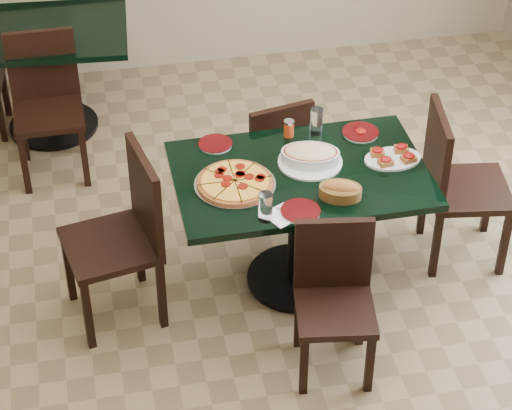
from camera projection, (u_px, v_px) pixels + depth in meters
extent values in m
plane|color=olive|center=(269.00, 308.00, 5.45)|extent=(5.50, 5.50, 0.00)
cube|color=black|center=(300.00, 175.00, 5.19)|extent=(1.32, 0.85, 0.04)
cylinder|color=black|center=(298.00, 231.00, 5.42)|extent=(0.11, 0.11, 0.71)
cylinder|color=black|center=(297.00, 278.00, 5.63)|extent=(0.56, 0.56, 0.03)
cube|color=black|center=(40.00, 32.00, 6.42)|extent=(1.17, 0.89, 0.04)
cylinder|color=black|center=(48.00, 82.00, 6.65)|extent=(0.12, 0.12, 0.71)
cylinder|color=black|center=(54.00, 125.00, 6.86)|extent=(0.61, 0.61, 0.03)
cube|color=black|center=(269.00, 155.00, 5.92)|extent=(0.46, 0.46, 0.04)
cube|color=black|center=(281.00, 138.00, 5.65)|extent=(0.39, 0.12, 0.41)
cube|color=black|center=(282.00, 162.00, 6.21)|extent=(0.05, 0.05, 0.37)
cube|color=black|center=(304.00, 191.00, 5.98)|extent=(0.05, 0.05, 0.37)
cube|color=black|center=(233.00, 175.00, 6.11)|extent=(0.05, 0.05, 0.37)
cube|color=black|center=(255.00, 205.00, 5.88)|extent=(0.05, 0.05, 0.37)
cube|color=black|center=(335.00, 311.00, 4.87)|extent=(0.44, 0.44, 0.04)
cube|color=black|center=(333.00, 253.00, 4.87)|extent=(0.39, 0.10, 0.41)
cube|color=black|center=(304.00, 366.00, 4.87)|extent=(0.05, 0.05, 0.37)
cube|color=black|center=(298.00, 319.00, 5.12)|extent=(0.05, 0.05, 0.37)
cube|color=black|center=(370.00, 363.00, 4.88)|extent=(0.05, 0.05, 0.37)
cube|color=black|center=(361.00, 317.00, 5.13)|extent=(0.05, 0.05, 0.37)
cube|color=black|center=(468.00, 190.00, 5.54)|extent=(0.51, 0.51, 0.04)
cube|color=black|center=(437.00, 153.00, 5.38)|extent=(0.11, 0.45, 0.48)
cube|color=black|center=(504.00, 243.00, 5.55)|extent=(0.05, 0.05, 0.44)
cube|color=black|center=(436.00, 246.00, 5.53)|extent=(0.05, 0.05, 0.44)
cube|color=black|center=(488.00, 201.00, 5.85)|extent=(0.05, 0.05, 0.44)
cube|color=black|center=(423.00, 203.00, 5.83)|extent=(0.05, 0.05, 0.44)
cube|color=black|center=(110.00, 245.00, 5.15)|extent=(0.54, 0.54, 0.04)
cube|color=black|center=(145.00, 195.00, 5.05)|extent=(0.13, 0.46, 0.49)
cube|color=black|center=(69.00, 267.00, 5.38)|extent=(0.05, 0.05, 0.45)
cube|color=black|center=(139.00, 249.00, 5.50)|extent=(0.05, 0.05, 0.45)
cube|color=black|center=(88.00, 315.00, 5.09)|extent=(0.05, 0.05, 0.45)
cube|color=black|center=(162.00, 294.00, 5.21)|extent=(0.05, 0.05, 0.45)
cube|color=black|center=(49.00, 115.00, 6.18)|extent=(0.43, 0.43, 0.04)
cube|color=black|center=(42.00, 64.00, 6.18)|extent=(0.43, 0.04, 0.46)
cube|color=black|center=(25.00, 165.00, 6.15)|extent=(0.04, 0.04, 0.42)
cube|color=black|center=(23.00, 133.00, 6.44)|extent=(0.04, 0.04, 0.42)
cube|color=black|center=(85.00, 158.00, 6.21)|extent=(0.04, 0.04, 0.42)
cube|color=black|center=(80.00, 126.00, 6.50)|extent=(0.04, 0.04, 0.42)
cube|color=black|center=(5.00, 92.00, 6.88)|extent=(0.04, 0.04, 0.37)
cube|color=black|center=(1.00, 117.00, 6.63)|extent=(0.04, 0.04, 0.37)
cylinder|color=silver|center=(235.00, 185.00, 5.08)|extent=(0.42, 0.42, 0.01)
cylinder|color=brown|center=(235.00, 183.00, 5.07)|extent=(0.39, 0.39, 0.02)
cylinder|color=orange|center=(235.00, 181.00, 5.07)|extent=(0.35, 0.35, 0.01)
cylinder|color=silver|center=(310.00, 162.00, 5.24)|extent=(0.34, 0.34, 0.01)
ellipsoid|color=beige|center=(310.00, 152.00, 5.20)|extent=(0.31, 0.24, 0.04)
ellipsoid|color=#A9672E|center=(341.00, 188.00, 4.98)|extent=(0.20, 0.14, 0.08)
cylinder|color=silver|center=(300.00, 212.00, 4.91)|extent=(0.19, 0.19, 0.01)
cylinder|color=#370305|center=(300.00, 210.00, 4.90)|extent=(0.20, 0.20, 0.00)
cylinder|color=silver|center=(360.00, 133.00, 5.46)|extent=(0.20, 0.20, 0.01)
cylinder|color=#370305|center=(360.00, 132.00, 5.45)|extent=(0.20, 0.20, 0.00)
ellipsoid|color=maroon|center=(361.00, 131.00, 5.45)|extent=(0.06, 0.06, 0.03)
cylinder|color=silver|center=(215.00, 144.00, 5.37)|extent=(0.18, 0.18, 0.01)
cylinder|color=#370305|center=(215.00, 143.00, 5.36)|extent=(0.18, 0.18, 0.00)
cube|color=white|center=(282.00, 215.00, 4.89)|extent=(0.20, 0.20, 0.00)
cube|color=silver|center=(286.00, 214.00, 4.89)|extent=(0.08, 0.13, 0.00)
cylinder|color=white|center=(316.00, 121.00, 5.42)|extent=(0.07, 0.07, 0.15)
cylinder|color=white|center=(265.00, 207.00, 4.82)|extent=(0.07, 0.07, 0.15)
cylinder|color=red|center=(289.00, 129.00, 5.41)|extent=(0.05, 0.05, 0.09)
cylinder|color=silver|center=(289.00, 122.00, 5.39)|extent=(0.06, 0.06, 0.01)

